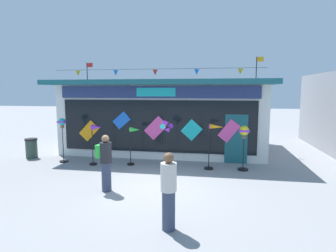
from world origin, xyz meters
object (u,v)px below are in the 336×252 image
(wind_spinner_far_left, at_px, (62,129))
(trash_bin, at_px, (31,148))
(wind_spinner_center_right, at_px, (167,133))
(person_mid_plaza, at_px, (105,162))
(wind_spinner_right, at_px, (214,138))
(wind_spinner_far_right, at_px, (244,136))
(wind_spinner_center_left, at_px, (134,138))
(person_near_camera, at_px, (169,191))
(wind_spinner_left, at_px, (96,136))
(kite_shop_building, at_px, (167,115))

(wind_spinner_far_left, bearing_deg, trash_bin, 166.22)
(wind_spinner_center_right, height_order, person_mid_plaza, wind_spinner_center_right)
(wind_spinner_right, xyz_separation_m, wind_spinner_far_right, (1.10, 0.07, 0.11))
(wind_spinner_center_left, height_order, person_near_camera, person_near_camera)
(wind_spinner_center_right, xyz_separation_m, wind_spinner_right, (1.73, 0.28, -0.21))
(wind_spinner_far_left, xyz_separation_m, wind_spinner_left, (1.53, -0.19, -0.20))
(wind_spinner_far_right, bearing_deg, person_mid_plaza, -145.00)
(wind_spinner_left, xyz_separation_m, wind_spinner_far_right, (5.71, 0.23, 0.11))
(wind_spinner_right, bearing_deg, person_mid_plaza, -137.22)
(kite_shop_building, bearing_deg, wind_spinner_far_left, -135.04)
(wind_spinner_center_left, bearing_deg, wind_spinner_far_left, -179.02)
(wind_spinner_center_left, xyz_separation_m, wind_spinner_far_right, (4.22, -0.01, 0.20))
(wind_spinner_left, relative_size, wind_spinner_center_right, 0.87)
(wind_spinner_center_right, bearing_deg, person_mid_plaza, -117.84)
(person_near_camera, bearing_deg, wind_spinner_far_right, 37.75)
(person_mid_plaza, bearing_deg, kite_shop_building, 1.43)
(kite_shop_building, bearing_deg, wind_spinner_center_left, -100.80)
(kite_shop_building, relative_size, wind_spinner_right, 5.59)
(wind_spinner_left, distance_m, wind_spinner_center_left, 1.51)
(wind_spinner_center_left, bearing_deg, person_mid_plaza, -89.43)
(wind_spinner_center_right, xyz_separation_m, person_near_camera, (0.86, -4.56, -0.53))
(trash_bin, bearing_deg, wind_spinner_right, -3.39)
(wind_spinner_left, height_order, wind_spinner_right, wind_spinner_right)
(wind_spinner_far_left, xyz_separation_m, person_mid_plaza, (3.05, -2.90, -0.49))
(wind_spinner_far_right, bearing_deg, kite_shop_building, 133.81)
(kite_shop_building, xyz_separation_m, wind_spinner_far_left, (-3.72, -3.71, -0.34))
(wind_spinner_center_right, distance_m, wind_spinner_right, 1.77)
(wind_spinner_right, xyz_separation_m, person_near_camera, (-0.88, -4.84, -0.33))
(wind_spinner_far_left, height_order, person_near_camera, wind_spinner_far_left)
(wind_spinner_right, bearing_deg, kite_shop_building, 122.95)
(wind_spinner_far_left, height_order, wind_spinner_right, wind_spinner_far_left)
(wind_spinner_far_left, bearing_deg, person_near_camera, -42.80)
(person_near_camera, bearing_deg, kite_shop_building, 69.86)
(wind_spinner_left, xyz_separation_m, wind_spinner_center_left, (1.49, 0.24, -0.09))
(wind_spinner_right, relative_size, trash_bin, 1.99)
(wind_spinner_center_left, bearing_deg, wind_spinner_left, -170.78)
(trash_bin, bearing_deg, wind_spinner_far_right, -2.53)
(kite_shop_building, relative_size, wind_spinner_far_right, 5.73)
(wind_spinner_far_right, bearing_deg, person_near_camera, -111.87)
(wind_spinner_right, bearing_deg, person_near_camera, -100.26)
(wind_spinner_center_left, distance_m, wind_spinner_far_right, 4.23)
(wind_spinner_center_right, bearing_deg, wind_spinner_right, 9.29)
(wind_spinner_far_left, relative_size, person_near_camera, 1.09)
(wind_spinner_center_left, bearing_deg, person_near_camera, -65.48)
(wind_spinner_center_left, height_order, wind_spinner_center_right, wind_spinner_center_right)
(wind_spinner_far_left, distance_m, wind_spinner_right, 6.14)
(wind_spinner_far_right, height_order, trash_bin, wind_spinner_far_right)
(wind_spinner_center_left, height_order, wind_spinner_far_right, wind_spinner_far_right)
(wind_spinner_left, bearing_deg, trash_bin, 169.29)
(wind_spinner_left, relative_size, wind_spinner_far_right, 0.97)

